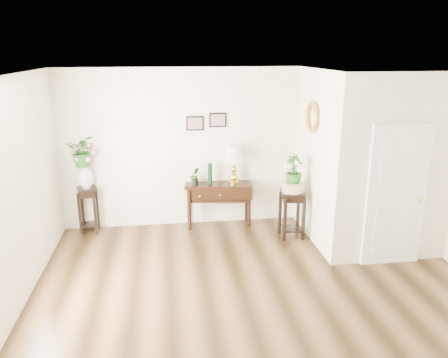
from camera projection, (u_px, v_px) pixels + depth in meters
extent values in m
cube|color=brown|center=(264.00, 301.00, 5.57)|extent=(6.00, 5.50, 0.02)
cube|color=white|center=(271.00, 76.00, 4.77)|extent=(6.00, 5.50, 0.02)
cube|color=white|center=(232.00, 147.00, 7.78)|extent=(6.00, 0.02, 2.80)
cube|color=white|center=(374.00, 349.00, 2.56)|extent=(6.00, 0.02, 2.80)
cube|color=white|center=(0.00, 209.00, 4.78)|extent=(0.02, 5.50, 2.80)
cube|color=white|center=(368.00, 156.00, 7.13)|extent=(1.80, 1.95, 2.80)
cube|color=white|center=(396.00, 196.00, 6.28)|extent=(0.90, 0.05, 2.10)
cube|color=black|center=(195.00, 123.00, 7.55)|extent=(0.30, 0.02, 0.25)
cube|color=black|center=(218.00, 120.00, 7.59)|extent=(0.30, 0.02, 0.25)
torus|color=#A76F2E|center=(312.00, 117.00, 6.94)|extent=(0.07, 0.51, 0.51)
cube|color=black|center=(219.00, 204.00, 7.87)|extent=(1.23, 0.55, 0.79)
cube|color=gold|center=(234.00, 164.00, 7.69)|extent=(0.49, 0.49, 0.68)
cylinder|color=black|center=(210.00, 175.00, 7.68)|extent=(0.09, 0.09, 0.38)
imported|color=#1D5019|center=(195.00, 176.00, 7.65)|extent=(0.19, 0.17, 0.30)
cube|color=black|center=(89.00, 210.00, 7.57)|extent=(0.38, 0.38, 0.81)
imported|color=#1D5019|center=(83.00, 149.00, 7.26)|extent=(0.51, 0.45, 0.55)
cube|color=black|center=(292.00, 214.00, 7.38)|extent=(0.44, 0.44, 0.81)
cylinder|color=beige|center=(293.00, 187.00, 7.24)|extent=(0.43, 0.43, 0.16)
imported|color=#1D5019|center=(294.00, 170.00, 7.16)|extent=(0.32, 0.32, 0.49)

